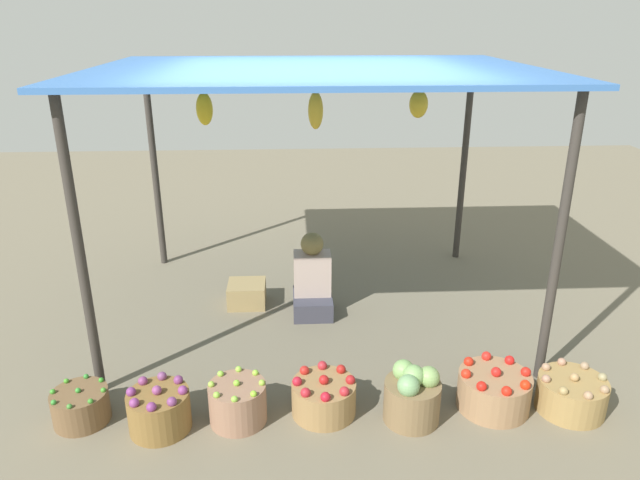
# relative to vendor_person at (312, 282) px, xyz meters

# --- Properties ---
(ground_plane) EXTENTS (14.00, 14.00, 0.00)m
(ground_plane) POSITION_rel_vendor_person_xyz_m (0.04, 0.05, -0.30)
(ground_plane) COLOR #6F6753
(market_stall_structure) EXTENTS (3.63, 2.69, 2.22)m
(market_stall_structure) POSITION_rel_vendor_person_xyz_m (0.04, 0.06, 1.78)
(market_stall_structure) COLOR #38332D
(market_stall_structure) RESTS_ON ground
(vendor_person) EXTENTS (0.36, 0.44, 0.78)m
(vendor_person) POSITION_rel_vendor_person_xyz_m (0.00, 0.00, 0.00)
(vendor_person) COLOR #3B3B47
(vendor_person) RESTS_ON ground
(basket_green_chilies) EXTENTS (0.38, 0.38, 0.26)m
(basket_green_chilies) POSITION_rel_vendor_person_xyz_m (-1.65, -1.50, -0.18)
(basket_green_chilies) COLOR brown
(basket_green_chilies) RESTS_ON ground
(basket_purple_onions) EXTENTS (0.41, 0.41, 0.33)m
(basket_purple_onions) POSITION_rel_vendor_person_xyz_m (-1.09, -1.61, -0.15)
(basket_purple_onions) COLOR brown
(basket_purple_onions) RESTS_ON ground
(basket_limes) EXTENTS (0.39, 0.39, 0.32)m
(basket_limes) POSITION_rel_vendor_person_xyz_m (-0.57, -1.55, -0.15)
(basket_limes) COLOR #946C54
(basket_limes) RESTS_ON ground
(basket_red_apples) EXTENTS (0.45, 0.45, 0.30)m
(basket_red_apples) POSITION_rel_vendor_person_xyz_m (0.02, -1.50, -0.17)
(basket_red_apples) COLOR olive
(basket_red_apples) RESTS_ON ground
(basket_cabbages) EXTENTS (0.39, 0.39, 0.43)m
(basket_cabbages) POSITION_rel_vendor_person_xyz_m (0.62, -1.60, -0.11)
(basket_cabbages) COLOR brown
(basket_cabbages) RESTS_ON ground
(basket_red_tomatoes) EXTENTS (0.51, 0.51, 0.32)m
(basket_red_tomatoes) POSITION_rel_vendor_person_xyz_m (1.23, -1.50, -0.16)
(basket_red_tomatoes) COLOR #9A7450
(basket_red_tomatoes) RESTS_ON ground
(basket_potatoes) EXTENTS (0.47, 0.47, 0.30)m
(basket_potatoes) POSITION_rel_vendor_person_xyz_m (1.76, -1.56, -0.17)
(basket_potatoes) COLOR #9D7C47
(basket_potatoes) RESTS_ON ground
(wooden_crate_near_vendor) EXTENTS (0.36, 0.33, 0.22)m
(wooden_crate_near_vendor) POSITION_rel_vendor_person_xyz_m (-0.62, 0.17, -0.19)
(wooden_crate_near_vendor) COLOR #9B8252
(wooden_crate_near_vendor) RESTS_ON ground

